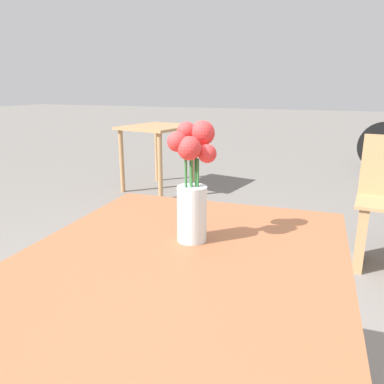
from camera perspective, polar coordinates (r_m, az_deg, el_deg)
table_front at (r=0.97m, az=-1.96°, el=-15.64°), size 0.86×1.02×0.75m
flower_vase at (r=0.97m, az=0.11°, el=0.51°), size 0.11×0.12×0.32m
table_back at (r=4.28m, az=-5.23°, el=8.27°), size 0.77×0.85×0.73m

